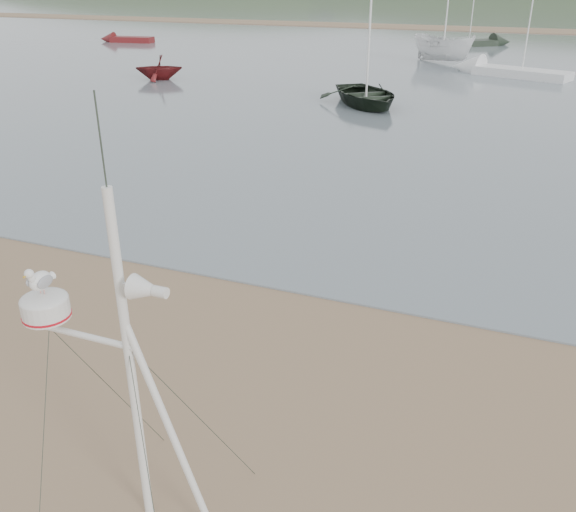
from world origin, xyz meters
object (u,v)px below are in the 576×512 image
at_px(boat_dark, 369,51).
at_px(dinghy_red_far, 120,39).
at_px(sailboat_dark_mid, 486,42).
at_px(sailboat_white_near, 490,70).
at_px(boat_white, 446,24).
at_px(boat_red, 158,56).
at_px(mast_rig, 132,435).

xyz_separation_m(boat_dark, dinghy_red_far, (-28.94, 20.52, -2.29)).
relative_size(sailboat_dark_mid, sailboat_white_near, 0.85).
bearing_deg(boat_white, boat_red, 164.90).
distance_m(boat_white, sailboat_dark_mid, 13.18).
height_order(mast_rig, boat_white, boat_white).
bearing_deg(boat_white, dinghy_red_far, 114.77).
xyz_separation_m(mast_rig, boat_dark, (-3.91, 24.79, 1.37)).
bearing_deg(boat_red, boat_white, 108.00).
bearing_deg(boat_red, sailboat_white_near, 92.36).
bearing_deg(mast_rig, boat_red, 122.12).
distance_m(mast_rig, boat_dark, 25.14).
xyz_separation_m(boat_red, boat_white, (14.64, 14.01, 1.25)).
distance_m(mast_rig, sailboat_white_near, 37.72).
height_order(boat_dark, boat_red, boat_dark).
bearing_deg(mast_rig, dinghy_red_far, 125.94).
bearing_deg(boat_white, boat_dark, -152.19).
xyz_separation_m(boat_dark, sailboat_white_near, (4.65, 12.91, -2.28)).
xyz_separation_m(dinghy_red_far, sailboat_dark_mid, (31.79, 9.47, 0.01)).
bearing_deg(sailboat_dark_mid, sailboat_white_near, -84.00).
bearing_deg(boat_white, mast_rig, -144.87).
bearing_deg(sailboat_white_near, dinghy_red_far, 167.24).
height_order(boat_red, sailboat_white_near, sailboat_white_near).
distance_m(boat_dark, dinghy_red_far, 35.55).
bearing_deg(dinghy_red_far, boat_dark, -35.34).
relative_size(boat_white, sailboat_white_near, 0.68).
bearing_deg(sailboat_dark_mid, mast_rig, -88.90).
relative_size(boat_red, sailboat_white_near, 0.35).
xyz_separation_m(mast_rig, boat_red, (-17.55, 27.95, 0.20)).
relative_size(boat_dark, boat_red, 1.86).
distance_m(boat_red, dinghy_red_far, 23.17).
bearing_deg(sailboat_white_near, sailboat_dark_mid, 96.00).
distance_m(boat_dark, boat_white, 17.19).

